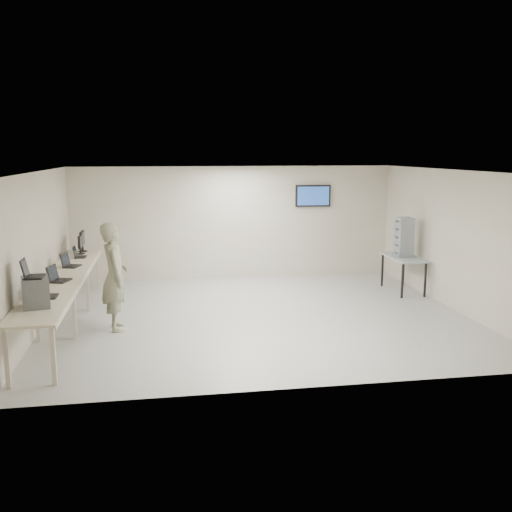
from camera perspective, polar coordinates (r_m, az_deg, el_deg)
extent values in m
cube|color=#ACA99D|center=(11.17, 0.17, -6.00)|extent=(8.00, 7.00, 0.01)
cube|color=white|center=(10.72, 0.18, 8.51)|extent=(8.00, 7.00, 0.01)
cube|color=beige|center=(14.29, -2.17, 3.35)|extent=(8.00, 0.01, 2.80)
cube|color=beige|center=(7.50, 4.64, -3.17)|extent=(8.00, 0.01, 2.80)
cube|color=beige|center=(10.94, -20.97, 0.48)|extent=(0.01, 7.00, 2.80)
cube|color=beige|center=(12.17, 19.08, 1.55)|extent=(0.01, 7.00, 2.80)
cube|color=black|center=(14.59, 5.68, 6.02)|extent=(0.15, 0.04, 0.15)
cube|color=black|center=(14.55, 5.72, 6.01)|extent=(0.90, 0.06, 0.55)
cube|color=navy|center=(14.52, 5.76, 6.00)|extent=(0.82, 0.01, 0.47)
cube|color=beige|center=(10.96, -18.74, -2.13)|extent=(0.75, 6.00, 0.04)
cube|color=beige|center=(10.91, -16.79, -2.24)|extent=(0.02, 6.00, 0.06)
cube|color=beige|center=(8.45, -23.67, -9.32)|extent=(0.06, 0.06, 0.86)
cube|color=beige|center=(8.32, -19.61, -9.34)|extent=(0.06, 0.06, 0.86)
cube|color=beige|center=(10.26, -21.05, -5.70)|extent=(0.06, 0.06, 0.86)
cube|color=beige|center=(10.16, -17.72, -5.66)|extent=(0.06, 0.06, 0.86)
cube|color=beige|center=(11.97, -19.36, -3.35)|extent=(0.06, 0.06, 0.86)
cube|color=beige|center=(11.88, -16.51, -3.29)|extent=(0.06, 0.06, 0.86)
cube|color=beige|center=(13.85, -18.01, -1.45)|extent=(0.06, 0.06, 0.86)
cube|color=beige|center=(13.77, -15.54, -1.39)|extent=(0.06, 0.06, 0.86)
cube|color=#575E64|center=(8.97, -21.18, -3.40)|extent=(0.46, 0.50, 0.45)
cube|color=black|center=(8.92, -21.28, -1.94)|extent=(0.26, 0.36, 0.02)
cube|color=black|center=(8.92, -22.15, -1.08)|extent=(0.07, 0.34, 0.26)
cube|color=black|center=(8.92, -22.05, -1.08)|extent=(0.05, 0.30, 0.21)
cube|color=black|center=(9.55, -20.00, -3.83)|extent=(0.25, 0.35, 0.02)
cube|color=black|center=(9.54, -20.78, -3.06)|extent=(0.07, 0.33, 0.25)
cube|color=black|center=(9.54, -20.70, -3.06)|extent=(0.05, 0.29, 0.21)
cube|color=black|center=(10.63, -18.94, -2.35)|extent=(0.37, 0.43, 0.02)
cube|color=black|center=(10.63, -19.70, -1.60)|extent=(0.17, 0.36, 0.27)
cube|color=black|center=(10.62, -19.62, -1.59)|extent=(0.14, 0.31, 0.22)
cube|color=black|center=(11.88, -17.90, -0.98)|extent=(0.35, 0.42, 0.02)
cube|color=black|center=(11.88, -18.55, -0.34)|extent=(0.16, 0.34, 0.26)
cube|color=black|center=(11.88, -18.48, -0.34)|extent=(0.13, 0.30, 0.21)
cube|color=black|center=(12.89, -17.13, -0.09)|extent=(0.23, 0.32, 0.02)
cube|color=black|center=(12.88, -17.66, 0.44)|extent=(0.07, 0.30, 0.23)
cube|color=black|center=(12.88, -17.60, 0.44)|extent=(0.05, 0.26, 0.19)
cylinder|color=black|center=(13.31, -17.11, 0.22)|extent=(0.19, 0.19, 0.01)
cube|color=black|center=(13.29, -17.13, 0.57)|extent=(0.04, 0.03, 0.15)
cube|color=black|center=(13.26, -17.18, 1.37)|extent=(0.05, 0.42, 0.28)
cube|color=black|center=(13.26, -17.06, 1.38)|extent=(0.00, 0.39, 0.24)
cylinder|color=black|center=(13.62, -16.94, 0.46)|extent=(0.21, 0.21, 0.02)
cube|color=black|center=(13.61, -16.96, 0.84)|extent=(0.04, 0.03, 0.17)
cube|color=black|center=(13.58, -17.00, 1.72)|extent=(0.05, 0.47, 0.32)
cube|color=black|center=(13.57, -16.88, 1.72)|extent=(0.00, 0.43, 0.27)
imported|color=#777A5A|center=(10.43, -13.96, -1.99)|extent=(0.58, 0.78, 1.94)
cube|color=#8F989E|center=(13.34, 14.56, -0.13)|extent=(0.63, 1.35, 0.04)
cube|color=black|center=(12.80, 14.43, -2.41)|extent=(0.04, 0.04, 0.77)
cube|color=black|center=(13.83, 12.52, -1.38)|extent=(0.04, 0.04, 0.77)
cube|color=black|center=(13.02, 16.57, -2.30)|extent=(0.04, 0.04, 0.77)
cube|color=black|center=(14.04, 14.53, -1.30)|extent=(0.04, 0.04, 0.77)
cube|color=gray|center=(13.31, 14.50, 0.33)|extent=(0.34, 0.38, 0.18)
cube|color=gray|center=(13.28, 14.54, 1.08)|extent=(0.34, 0.38, 0.18)
cube|color=gray|center=(13.26, 14.57, 1.84)|extent=(0.34, 0.38, 0.18)
cube|color=gray|center=(13.23, 14.61, 2.61)|extent=(0.34, 0.38, 0.18)
cube|color=gray|center=(13.21, 14.64, 3.38)|extent=(0.34, 0.38, 0.18)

